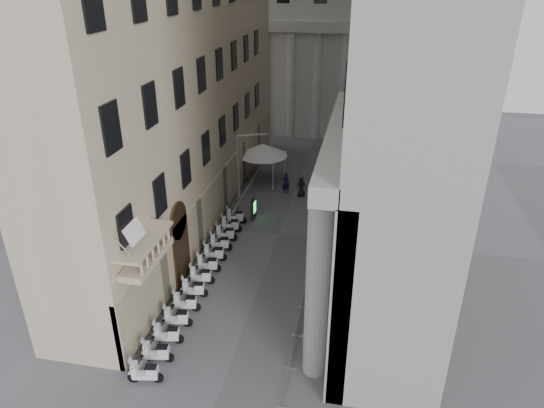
# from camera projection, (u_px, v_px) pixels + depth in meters

# --- Properties ---
(far_building) EXTENTS (22.00, 10.00, 30.00)m
(far_building) POSITION_uv_depth(u_px,v_px,m) (325.00, 0.00, 55.67)
(far_building) COLOR beige
(far_building) RESTS_ON ground
(iron_fence) EXTENTS (0.30, 28.00, 1.40)m
(iron_fence) POSITION_uv_depth(u_px,v_px,m) (220.00, 237.00, 36.46)
(iron_fence) COLOR black
(iron_fence) RESTS_ON ground
(blue_awning) EXTENTS (1.60, 3.00, 3.00)m
(blue_awning) POSITION_uv_depth(u_px,v_px,m) (340.00, 201.00, 42.05)
(blue_awning) COLOR navy
(blue_awning) RESTS_ON ground
(flag) EXTENTS (1.00, 1.40, 8.20)m
(flag) POSITION_uv_depth(u_px,v_px,m) (152.00, 360.00, 24.92)
(flag) COLOR #9E0C11
(flag) RESTS_ON ground
(scooter_0) EXTENTS (1.48, 0.80, 1.50)m
(scooter_0) POSITION_uv_depth(u_px,v_px,m) (147.00, 382.00, 23.61)
(scooter_0) COLOR white
(scooter_0) RESTS_ON ground
(scooter_1) EXTENTS (1.48, 0.80, 1.50)m
(scooter_1) POSITION_uv_depth(u_px,v_px,m) (158.00, 361.00, 24.84)
(scooter_1) COLOR white
(scooter_1) RESTS_ON ground
(scooter_2) EXTENTS (1.48, 0.80, 1.50)m
(scooter_2) POSITION_uv_depth(u_px,v_px,m) (169.00, 343.00, 26.07)
(scooter_2) COLOR white
(scooter_2) RESTS_ON ground
(scooter_3) EXTENTS (1.48, 0.80, 1.50)m
(scooter_3) POSITION_uv_depth(u_px,v_px,m) (178.00, 326.00, 27.31)
(scooter_3) COLOR white
(scooter_3) RESTS_ON ground
(scooter_4) EXTENTS (1.48, 0.80, 1.50)m
(scooter_4) POSITION_uv_depth(u_px,v_px,m) (187.00, 311.00, 28.54)
(scooter_4) COLOR white
(scooter_4) RESTS_ON ground
(scooter_5) EXTENTS (1.48, 0.80, 1.50)m
(scooter_5) POSITION_uv_depth(u_px,v_px,m) (195.00, 297.00, 29.77)
(scooter_5) COLOR white
(scooter_5) RESTS_ON ground
(scooter_6) EXTENTS (1.48, 0.80, 1.50)m
(scooter_6) POSITION_uv_depth(u_px,v_px,m) (202.00, 284.00, 31.00)
(scooter_6) COLOR white
(scooter_6) RESTS_ON ground
(scooter_7) EXTENTS (1.48, 0.80, 1.50)m
(scooter_7) POSITION_uv_depth(u_px,v_px,m) (209.00, 272.00, 32.23)
(scooter_7) COLOR white
(scooter_7) RESTS_ON ground
(scooter_8) EXTENTS (1.48, 0.80, 1.50)m
(scooter_8) POSITION_uv_depth(u_px,v_px,m) (215.00, 261.00, 33.46)
(scooter_8) COLOR white
(scooter_8) RESTS_ON ground
(scooter_9) EXTENTS (1.48, 0.80, 1.50)m
(scooter_9) POSITION_uv_depth(u_px,v_px,m) (221.00, 250.00, 34.70)
(scooter_9) COLOR white
(scooter_9) RESTS_ON ground
(scooter_10) EXTENTS (1.48, 0.80, 1.50)m
(scooter_10) POSITION_uv_depth(u_px,v_px,m) (226.00, 241.00, 35.93)
(scooter_10) COLOR white
(scooter_10) RESTS_ON ground
(scooter_11) EXTENTS (1.48, 0.80, 1.50)m
(scooter_11) POSITION_uv_depth(u_px,v_px,m) (231.00, 232.00, 37.16)
(scooter_11) COLOR white
(scooter_11) RESTS_ON ground
(scooter_12) EXTENTS (1.48, 0.80, 1.50)m
(scooter_12) POSITION_uv_depth(u_px,v_px,m) (236.00, 223.00, 38.39)
(scooter_12) COLOR white
(scooter_12) RESTS_ON ground
(barrier_0) EXTENTS (0.60, 2.40, 1.10)m
(barrier_0) POSITION_uv_depth(u_px,v_px,m) (286.00, 388.00, 23.27)
(barrier_0) COLOR #97999E
(barrier_0) RESTS_ON ground
(barrier_1) EXTENTS (0.60, 2.40, 1.10)m
(barrier_1) POSITION_uv_depth(u_px,v_px,m) (294.00, 352.00, 25.48)
(barrier_1) COLOR #97999E
(barrier_1) RESTS_ON ground
(barrier_2) EXTENTS (0.60, 2.40, 1.10)m
(barrier_2) POSITION_uv_depth(u_px,v_px,m) (301.00, 321.00, 27.68)
(barrier_2) COLOR #97999E
(barrier_2) RESTS_ON ground
(barrier_3) EXTENTS (0.60, 2.40, 1.10)m
(barrier_3) POSITION_uv_depth(u_px,v_px,m) (307.00, 295.00, 29.89)
(barrier_3) COLOR #97999E
(barrier_3) RESTS_ON ground
(barrier_4) EXTENTS (0.60, 2.40, 1.10)m
(barrier_4) POSITION_uv_depth(u_px,v_px,m) (312.00, 273.00, 32.10)
(barrier_4) COLOR #97999E
(barrier_4) RESTS_ON ground
(barrier_5) EXTENTS (0.60, 2.40, 1.10)m
(barrier_5) POSITION_uv_depth(u_px,v_px,m) (316.00, 253.00, 34.31)
(barrier_5) COLOR #97999E
(barrier_5) RESTS_ON ground
(security_tent) EXTENTS (4.53, 4.53, 3.68)m
(security_tent) POSITION_uv_depth(u_px,v_px,m) (261.00, 149.00, 45.18)
(security_tent) COLOR white
(security_tent) RESTS_ON ground
(street_lamp) EXTENTS (2.17, 1.09, 7.11)m
(street_lamp) POSITION_uv_depth(u_px,v_px,m) (242.00, 172.00, 37.07)
(street_lamp) COLOR gray
(street_lamp) RESTS_ON ground
(info_kiosk) EXTENTS (0.30, 0.81, 1.69)m
(info_kiosk) POSITION_uv_depth(u_px,v_px,m) (253.00, 209.00, 38.81)
(info_kiosk) COLOR black
(info_kiosk) RESTS_ON ground
(pedestrian_a) EXTENTS (0.79, 0.62, 1.92)m
(pedestrian_a) POSITION_uv_depth(u_px,v_px,m) (286.00, 183.00, 43.23)
(pedestrian_a) COLOR #0E0E38
(pedestrian_a) RESTS_ON ground
(pedestrian_b) EXTENTS (1.06, 0.93, 1.86)m
(pedestrian_b) POSITION_uv_depth(u_px,v_px,m) (330.00, 180.00, 43.92)
(pedestrian_b) COLOR black
(pedestrian_b) RESTS_ON ground
(pedestrian_c) EXTENTS (1.02, 0.80, 1.83)m
(pedestrian_c) POSITION_uv_depth(u_px,v_px,m) (301.00, 187.00, 42.59)
(pedestrian_c) COLOR black
(pedestrian_c) RESTS_ON ground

